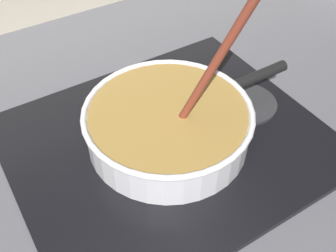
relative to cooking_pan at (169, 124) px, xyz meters
name	(u,v)px	position (x,y,z in m)	size (l,w,h in m)	color
hob_plate	(168,142)	(0.00, 0.00, -0.05)	(0.56, 0.48, 0.01)	black
burner_ring	(168,138)	(0.00, 0.00, -0.04)	(0.18, 0.18, 0.01)	#592D0C
spare_burner	(246,103)	(0.19, 0.00, -0.04)	(0.12, 0.12, 0.01)	#262628
cooking_pan	(169,124)	(0.00, 0.00, 0.00)	(0.42, 0.30, 0.33)	silver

